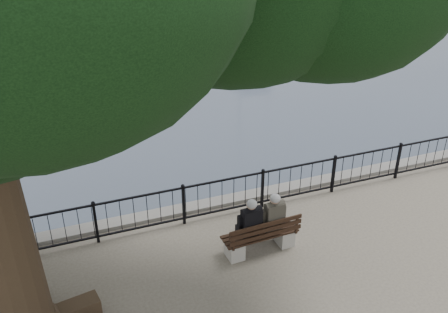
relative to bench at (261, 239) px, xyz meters
name	(u,v)px	position (x,y,z in m)	size (l,w,h in m)	color
harbor	(217,220)	(-0.26, 2.06, -0.81)	(260.00, 260.00, 1.20)	#5F5C58
railing	(224,195)	(-0.26, 1.56, 0.25)	(22.06, 0.06, 1.00)	black
bench	(261,239)	(0.00, 0.00, 0.00)	(1.69, 0.58, 0.88)	gray
person_left	(248,227)	(-0.27, 0.08, 0.34)	(0.42, 0.70, 1.40)	black
person_right	(271,221)	(0.27, 0.11, 0.34)	(0.42, 0.70, 1.40)	#2A2821
sailboat_c	(238,65)	(5.35, 14.48, -1.00)	(1.64, 5.23, 10.03)	silver
sailboat_d	(270,14)	(11.77, 24.37, -0.99)	(3.10, 5.83, 10.88)	silver
sailboat_f	(96,7)	(0.69, 31.21, -0.96)	(3.71, 5.70, 12.11)	silver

